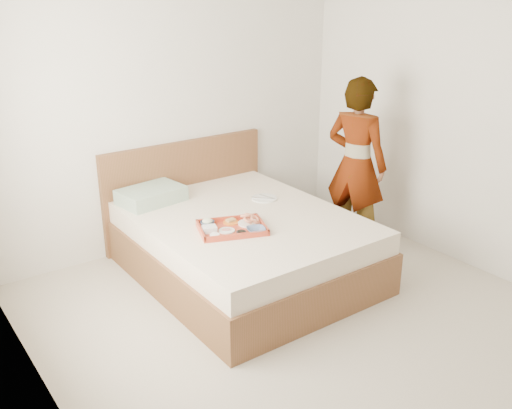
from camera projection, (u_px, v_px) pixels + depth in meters
The scene contains 18 objects.
ground at pixel (319, 330), 4.02m from camera, with size 3.50×4.00×0.01m, color beige.
wall_back at pixel (175, 103), 5.06m from camera, with size 3.50×0.01×2.60m, color silver.
wall_left at pixel (43, 214), 2.59m from camera, with size 0.01×4.00×2.60m, color silver.
wall_right at pixel (490, 118), 4.51m from camera, with size 0.01×4.00×2.60m, color silver.
bed at pixel (244, 246), 4.71m from camera, with size 1.65×2.00×0.53m, color brown.
headboard at pixel (186, 190), 5.37m from camera, with size 1.65×0.06×0.95m, color brown.
pillow at pixel (151, 195), 4.89m from camera, with size 0.53×0.36×0.13m, color #A8B8A5.
tray at pixel (232, 228), 4.33m from camera, with size 0.50×0.36×0.05m, color #CA462D.
prawn_plate at pixel (249, 223), 4.42m from camera, with size 0.17×0.17×0.01m, color white.
navy_bowl_big at pixel (256, 230), 4.27m from camera, with size 0.14×0.14×0.03m, color #15234E.
sauce_dish at pixel (241, 233), 4.22m from camera, with size 0.07×0.07×0.03m, color black.
meat_plate at pixel (227, 231), 4.29m from camera, with size 0.12×0.12×0.01m, color white.
bread_plate at pixel (231, 222), 4.44m from camera, with size 0.12×0.12×0.01m, color orange.
salad_bowl at pixel (207, 223), 4.39m from camera, with size 0.11×0.11×0.03m, color #15234E.
plastic_tub at pixel (209, 229), 4.27m from camera, with size 0.10×0.09×0.05m, color silver.
cheese_round at pixel (215, 236), 4.18m from camera, with size 0.07×0.07×0.03m, color white.
dinner_plate at pixel (264, 198), 4.98m from camera, with size 0.23×0.23×0.01m, color white.
person at pixel (356, 165), 5.06m from camera, with size 0.57×0.38×1.57m, color white.
Camera 1 is at (-2.37, -2.52, 2.27)m, focal length 39.81 mm.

